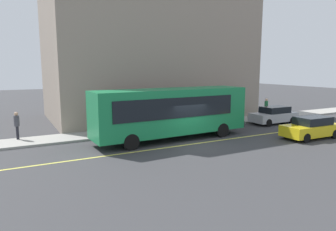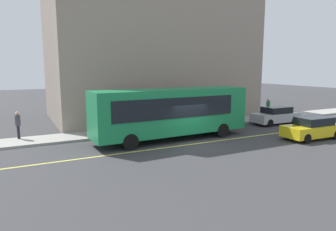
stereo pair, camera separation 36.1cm
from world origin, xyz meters
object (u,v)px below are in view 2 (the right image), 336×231
(bus, at_px, (172,111))
(pedestrian_mid_block, at_px, (18,122))
(pedestrian_at_corner, at_px, (268,106))
(car_silver, at_px, (275,116))
(traffic_light, at_px, (228,96))
(car_yellow, at_px, (312,128))

(bus, height_order, pedestrian_mid_block, bus)
(pedestrian_at_corner, bearing_deg, car_silver, -118.15)
(pedestrian_mid_block, bearing_deg, car_silver, -8.88)
(car_silver, bearing_deg, bus, -174.03)
(traffic_light, xyz_separation_m, pedestrian_mid_block, (-16.33, 1.55, -1.26))
(bus, xyz_separation_m, car_yellow, (8.83, -4.20, -1.24))
(car_silver, distance_m, pedestrian_mid_block, 20.59)
(bus, bearing_deg, pedestrian_at_corner, 14.54)
(traffic_light, bearing_deg, pedestrian_mid_block, 174.58)
(traffic_light, xyz_separation_m, pedestrian_at_corner, (5.05, 0.33, -1.25))
(pedestrian_at_corner, bearing_deg, pedestrian_mid_block, 176.73)
(car_yellow, distance_m, pedestrian_at_corner, 7.94)
(car_silver, xyz_separation_m, pedestrian_mid_block, (-20.33, 3.18, 0.53))
(bus, distance_m, pedestrian_at_corner, 12.33)
(car_yellow, bearing_deg, bus, 154.55)
(car_silver, height_order, pedestrian_mid_block, pedestrian_mid_block)
(bus, relative_size, pedestrian_at_corner, 6.01)
(traffic_light, relative_size, pedestrian_at_corner, 1.71)
(bus, bearing_deg, pedestrian_mid_block, 155.48)
(bus, distance_m, traffic_light, 7.43)
(bus, height_order, traffic_light, bus)
(car_yellow, height_order, pedestrian_mid_block, pedestrian_mid_block)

